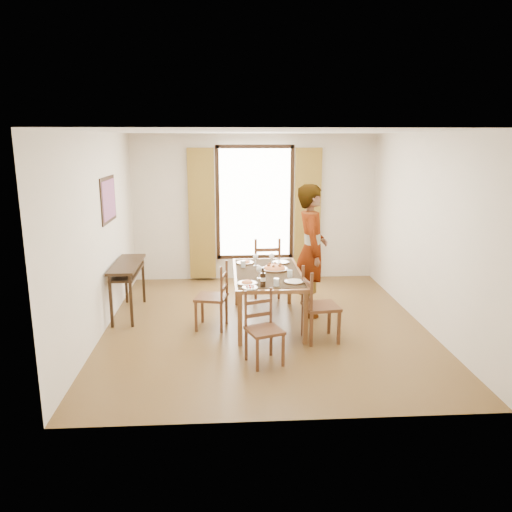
{
  "coord_description": "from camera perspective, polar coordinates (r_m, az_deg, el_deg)",
  "views": [
    {
      "loc": [
        -0.55,
        -6.72,
        2.61
      ],
      "look_at": [
        -0.13,
        0.09,
        1.0
      ],
      "focal_mm": 35.0,
      "sensor_mm": 36.0,
      "label": 1
    }
  ],
  "objects": [
    {
      "name": "plate_sw",
      "position": [
        6.53,
        -1.0,
        -2.98
      ],
      "size": [
        0.27,
        0.27,
        0.05
      ],
      "primitive_type": null,
      "color": "silver",
      "rests_on": "dining_table"
    },
    {
      "name": "tumbler_c",
      "position": [
        6.44,
        2.35,
        -3.0
      ],
      "size": [
        0.07,
        0.07,
        0.1
      ],
      "primitive_type": "cylinder",
      "color": "silver",
      "rests_on": "dining_table"
    },
    {
      "name": "caprese_plate",
      "position": [
        6.34,
        -0.68,
        -3.54
      ],
      "size": [
        0.2,
        0.2,
        0.04
      ],
      "primitive_type": null,
      "color": "silver",
      "rests_on": "dining_table"
    },
    {
      "name": "plate_nw",
      "position": [
        7.59,
        -1.25,
        -0.65
      ],
      "size": [
        0.27,
        0.27,
        0.05
      ],
      "primitive_type": null,
      "color": "silver",
      "rests_on": "dining_table"
    },
    {
      "name": "wine_glass_a",
      "position": [
        6.76,
        0.35,
        -1.84
      ],
      "size": [
        0.08,
        0.08,
        0.18
      ],
      "primitive_type": null,
      "color": "white",
      "rests_on": "dining_table"
    },
    {
      "name": "wine_glass_b",
      "position": [
        7.49,
        1.81,
        -0.34
      ],
      "size": [
        0.08,
        0.08,
        0.18
      ],
      "primitive_type": null,
      "color": "white",
      "rests_on": "dining_table"
    },
    {
      "name": "chair_west",
      "position": [
        7.02,
        -4.86,
        -4.81
      ],
      "size": [
        0.49,
        0.49,
        0.94
      ],
      "rotation": [
        0.0,
        0.0,
        -1.78
      ],
      "color": "brown",
      "rests_on": "ground"
    },
    {
      "name": "wine_bottle",
      "position": [
        6.39,
        0.8,
        -2.45
      ],
      "size": [
        0.07,
        0.07,
        0.25
      ],
      "primitive_type": null,
      "color": "black",
      "rests_on": "dining_table"
    },
    {
      "name": "console_table",
      "position": [
        7.72,
        -14.51,
        -1.61
      ],
      "size": [
        0.38,
        1.2,
        0.8
      ],
      "color": "black",
      "rests_on": "ground"
    },
    {
      "name": "ground",
      "position": [
        7.23,
        1.05,
        -7.88
      ],
      "size": [
        5.0,
        5.0,
        0.0
      ],
      "primitive_type": "plane",
      "color": "#4D3218",
      "rests_on": "ground"
    },
    {
      "name": "room_shell",
      "position": [
        6.96,
        0.98,
        4.44
      ],
      "size": [
        4.6,
        5.1,
        2.74
      ],
      "color": "beige",
      "rests_on": "ground"
    },
    {
      "name": "plate_se",
      "position": [
        6.61,
        4.4,
        -2.81
      ],
      "size": [
        0.27,
        0.27,
        0.05
      ],
      "primitive_type": null,
      "color": "silver",
      "rests_on": "dining_table"
    },
    {
      "name": "tumbler_b",
      "position": [
        7.37,
        -1.48,
        -0.9
      ],
      "size": [
        0.07,
        0.07,
        0.1
      ],
      "primitive_type": "cylinder",
      "color": "silver",
      "rests_on": "dining_table"
    },
    {
      "name": "chair_north",
      "position": [
        8.36,
        1.14,
        -1.49
      ],
      "size": [
        0.49,
        0.49,
        1.03
      ],
      "rotation": [
        0.0,
        0.0,
        3.21
      ],
      "color": "brown",
      "rests_on": "ground"
    },
    {
      "name": "chair_south",
      "position": [
        5.95,
        0.84,
        -8.47
      ],
      "size": [
        0.49,
        0.49,
        0.87
      ],
      "rotation": [
        0.0,
        0.0,
        0.35
      ],
      "color": "brown",
      "rests_on": "ground"
    },
    {
      "name": "wine_glass_c",
      "position": [
        7.43,
        -0.05,
        -0.45
      ],
      "size": [
        0.08,
        0.08,
        0.18
      ],
      "primitive_type": null,
      "color": "white",
      "rests_on": "dining_table"
    },
    {
      "name": "tumbler_a",
      "position": [
        6.85,
        3.89,
        -2.02
      ],
      "size": [
        0.07,
        0.07,
        0.1
      ],
      "primitive_type": "cylinder",
      "color": "silver",
      "rests_on": "dining_table"
    },
    {
      "name": "plate_ne",
      "position": [
        7.63,
        2.84,
        -0.58
      ],
      "size": [
        0.27,
        0.27,
        0.05
      ],
      "primitive_type": null,
      "color": "silver",
      "rests_on": "dining_table"
    },
    {
      "name": "chair_east",
      "position": [
        6.61,
        7.14,
        -5.84
      ],
      "size": [
        0.49,
        0.49,
        0.98
      ],
      "rotation": [
        0.0,
        0.0,
        1.71
      ],
      "color": "brown",
      "rests_on": "ground"
    },
    {
      "name": "man",
      "position": [
        7.47,
        6.36,
        0.64
      ],
      "size": [
        0.81,
        0.62,
        1.97
      ],
      "primitive_type": "imported",
      "rotation": [
        0.0,
        0.0,
        1.47
      ],
      "color": "gray",
      "rests_on": "ground"
    },
    {
      "name": "pasta_platter",
      "position": [
        7.21,
        2.12,
        -1.22
      ],
      "size": [
        0.4,
        0.4,
        0.1
      ],
      "primitive_type": null,
      "color": "#B02416",
      "rests_on": "dining_table"
    },
    {
      "name": "dining_table",
      "position": [
        7.13,
        1.34,
        -2.35
      ],
      "size": [
        0.97,
        1.74,
        0.76
      ],
      "color": "brown",
      "rests_on": "ground"
    }
  ]
}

